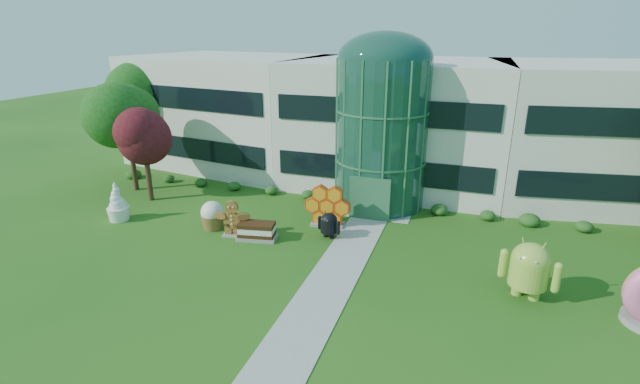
% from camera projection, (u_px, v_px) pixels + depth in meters
% --- Properties ---
extents(ground, '(140.00, 140.00, 0.00)m').
position_uv_depth(ground, '(326.00, 290.00, 21.65)').
color(ground, '#215114').
rests_on(ground, ground).
extents(building, '(46.00, 15.00, 9.30)m').
position_uv_depth(building, '(397.00, 122.00, 36.16)').
color(building, beige).
rests_on(building, ground).
extents(atrium, '(6.00, 6.00, 9.80)m').
position_uv_depth(atrium, '(382.00, 134.00, 30.72)').
color(atrium, '#194738').
rests_on(atrium, ground).
extents(walkway, '(2.40, 20.00, 0.04)m').
position_uv_depth(walkway, '(338.00, 270.00, 23.43)').
color(walkway, '#9E9E93').
rests_on(walkway, ground).
extents(tree_red, '(4.00, 4.00, 6.00)m').
position_uv_depth(tree_red, '(146.00, 159.00, 32.01)').
color(tree_red, '#3F0C14').
rests_on(tree_red, ground).
extents(trees_backdrop, '(52.00, 8.00, 8.40)m').
position_uv_depth(trees_backdrop, '(384.00, 141.00, 31.85)').
color(trees_backdrop, '#124411').
rests_on(trees_backdrop, ground).
extents(android_green, '(3.16, 2.56, 3.11)m').
position_uv_depth(android_green, '(530.00, 266.00, 20.64)').
color(android_green, '#98BB3C').
rests_on(android_green, ground).
extents(android_black, '(1.81, 1.47, 1.79)m').
position_uv_depth(android_black, '(329.00, 223.00, 26.82)').
color(android_black, black).
rests_on(android_black, ground).
extents(gingerbread, '(2.50, 1.36, 2.18)m').
position_uv_depth(gingerbread, '(232.00, 218.00, 27.04)').
color(gingerbread, brown).
rests_on(gingerbread, ground).
extents(ice_cream_sandwich, '(2.44, 1.52, 1.01)m').
position_uv_depth(ice_cream_sandwich, '(257.00, 231.00, 26.76)').
color(ice_cream_sandwich, '#311A0B').
rests_on(ice_cream_sandwich, ground).
extents(honeycomb, '(3.05, 1.25, 2.35)m').
position_uv_depth(honeycomb, '(328.00, 208.00, 28.37)').
color(honeycomb, orange).
rests_on(honeycomb, ground).
extents(froyo, '(1.54, 1.54, 2.52)m').
position_uv_depth(froyo, '(117.00, 201.00, 29.15)').
color(froyo, white).
rests_on(froyo, ground).
extents(cupcake, '(1.85, 1.85, 1.77)m').
position_uv_depth(cupcake, '(212.00, 215.00, 28.03)').
color(cupcake, white).
rests_on(cupcake, ground).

